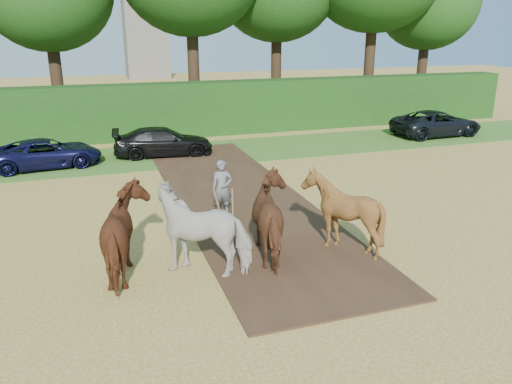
% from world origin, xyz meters
% --- Properties ---
extents(ground, '(120.00, 120.00, 0.00)m').
position_xyz_m(ground, '(0.00, 0.00, 0.00)').
color(ground, gold).
rests_on(ground, ground).
extents(earth_strip, '(4.50, 17.00, 0.05)m').
position_xyz_m(earth_strip, '(1.50, 7.00, 0.03)').
color(earth_strip, '#472D1C').
rests_on(earth_strip, ground).
extents(grass_verge, '(50.00, 5.00, 0.03)m').
position_xyz_m(grass_verge, '(0.00, 14.00, 0.01)').
color(grass_verge, '#38601E').
rests_on(grass_verge, ground).
extents(hedgerow, '(46.00, 1.60, 3.00)m').
position_xyz_m(hedgerow, '(0.00, 18.50, 1.50)').
color(hedgerow, '#14380F').
rests_on(hedgerow, ground).
extents(plough_team, '(7.48, 5.21, 2.22)m').
position_xyz_m(plough_team, '(0.14, 1.95, 1.10)').
color(plough_team, '#603018').
rests_on(plough_team, ground).
extents(parked_cars, '(35.76, 3.00, 1.45)m').
position_xyz_m(parked_cars, '(0.19, 13.89, 0.68)').
color(parked_cars, '#B0B3B7').
rests_on(parked_cars, ground).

